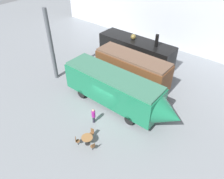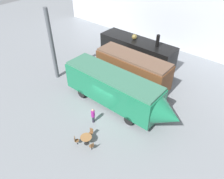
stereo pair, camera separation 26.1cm
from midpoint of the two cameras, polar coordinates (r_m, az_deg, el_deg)
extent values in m
plane|color=gray|center=(21.45, -1.76, -4.80)|extent=(80.00, 80.00, 0.00)
cube|color=#B2B7C1|center=(31.31, 18.13, 17.24)|extent=(44.00, 0.15, 9.00)
cube|color=black|center=(27.49, 5.97, 10.35)|extent=(9.64, 2.67, 2.50)
cylinder|color=black|center=(25.46, 11.31, 12.42)|extent=(0.39, 0.39, 1.41)
sphere|color=brown|center=(27.06, 5.32, 13.57)|extent=(0.64, 0.64, 0.64)
cylinder|color=black|center=(25.97, 9.48, 4.64)|extent=(1.13, 0.12, 1.13)
cylinder|color=black|center=(27.93, 12.21, 6.81)|extent=(1.13, 0.12, 1.13)
cylinder|color=black|center=(28.74, -0.48, 8.63)|extent=(1.13, 0.12, 1.13)
cylinder|color=black|center=(30.52, 2.61, 10.42)|extent=(1.13, 0.12, 1.13)
cube|color=brown|center=(23.31, 4.98, 5.32)|extent=(8.13, 2.56, 2.71)
cube|color=brown|center=(22.56, 5.18, 8.49)|extent=(7.97, 2.35, 0.24)
cylinder|color=black|center=(22.30, 8.11, -1.43)|extent=(1.11, 0.12, 1.11)
cylinder|color=black|center=(24.05, 11.22, 1.42)|extent=(1.11, 0.12, 1.11)
cylinder|color=black|center=(24.55, -1.52, 3.06)|extent=(1.11, 0.12, 1.11)
cylinder|color=black|center=(26.14, 1.94, 5.41)|extent=(1.11, 0.12, 1.11)
cube|color=#196B47|center=(20.81, -0.26, 0.50)|extent=(9.96, 2.86, 2.61)
cone|color=#196B47|center=(18.52, 14.33, -6.53)|extent=(2.00, 2.48, 2.48)
cube|color=#366B54|center=(19.98, -0.28, 3.77)|extent=(9.76, 2.63, 0.24)
cylinder|color=black|center=(19.59, 4.04, -8.09)|extent=(0.93, 0.12, 0.93)
cylinder|color=black|center=(21.32, 8.35, -3.93)|extent=(0.93, 0.12, 0.93)
cylinder|color=black|center=(22.57, -8.36, -1.20)|extent=(0.93, 0.12, 0.93)
cylinder|color=black|center=(24.09, -3.71, 1.96)|extent=(0.93, 0.12, 0.93)
cylinder|color=black|center=(18.57, -6.79, -13.82)|extent=(0.44, 0.44, 0.02)
cylinder|color=black|center=(18.28, -6.87, -13.10)|extent=(0.08, 0.08, 0.72)
cylinder|color=olive|center=(18.00, -6.96, -12.34)|extent=(0.93, 0.93, 0.03)
cylinder|color=black|center=(18.46, -9.27, -13.58)|extent=(0.06, 0.06, 0.42)
cylinder|color=brown|center=(18.29, -9.35, -13.14)|extent=(0.36, 0.36, 0.03)
cube|color=brown|center=(18.13, -9.91, -12.71)|extent=(0.23, 0.23, 0.42)
cylinder|color=black|center=(17.99, -5.51, -14.98)|extent=(0.06, 0.06, 0.42)
cylinder|color=brown|center=(17.81, -5.55, -14.54)|extent=(0.36, 0.36, 0.03)
cube|color=brown|center=(17.55, -5.32, -14.41)|extent=(0.11, 0.29, 0.42)
cylinder|color=black|center=(18.83, -5.70, -11.79)|extent=(0.06, 0.06, 0.42)
cylinder|color=brown|center=(18.66, -5.74, -11.34)|extent=(0.36, 0.36, 0.03)
cube|color=brown|center=(18.58, -5.57, -10.56)|extent=(0.29, 0.12, 0.42)
cylinder|color=#262633|center=(19.90, -5.15, -7.74)|extent=(0.24, 0.24, 0.70)
cylinder|color=#8C1E7A|center=(19.43, -5.26, -6.37)|extent=(0.34, 0.34, 0.62)
sphere|color=tan|center=(19.15, -5.33, -5.48)|extent=(0.20, 0.20, 0.20)
cylinder|color=#4C5156|center=(24.55, -15.92, 10.89)|extent=(0.44, 0.44, 8.00)
camera|label=1|loc=(0.13, -90.36, -0.27)|focal=35.00mm
camera|label=2|loc=(0.13, 89.64, 0.27)|focal=35.00mm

